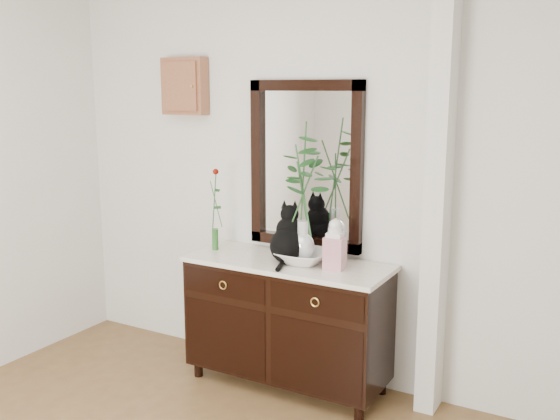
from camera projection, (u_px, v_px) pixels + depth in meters
The scene contains 10 objects.
wall_back at pixel (293, 178), 4.15m from camera, with size 3.60×0.04×2.70m, color silver.
pilaster at pixel (438, 191), 3.60m from camera, with size 0.12×0.20×2.70m, color silver.
sideboard at pixel (288, 317), 4.06m from camera, with size 1.33×0.52×0.82m.
wall_mirror at pixel (305, 165), 4.08m from camera, with size 0.80×0.06×1.10m.
key_cabinet at pixel (185, 86), 4.41m from camera, with size 0.35×0.10×0.40m, color brown.
cat at pixel (288, 234), 3.94m from camera, with size 0.26×0.32×0.37m, color black, non-canonical shape.
lotus_bowl at pixel (303, 257), 3.93m from camera, with size 0.33×0.33×0.08m, color silver.
vase_branches at pixel (303, 191), 3.85m from camera, with size 0.42×0.42×0.89m, color silver, non-canonical shape.
bud_vase_rose at pixel (215, 209), 4.21m from camera, with size 0.07×0.07×0.57m, color #2A6428, non-canonical shape.
ginger_jar at pixel (335, 243), 3.78m from camera, with size 0.12×0.12×0.32m, color white, non-canonical shape.
Camera 1 is at (1.95, -1.65, 1.94)m, focal length 40.00 mm.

